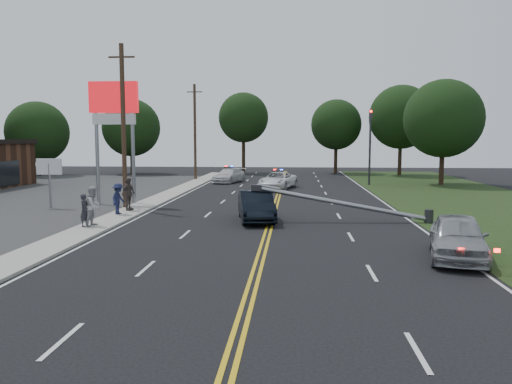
# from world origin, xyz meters

# --- Properties ---
(ground) EXTENTS (120.00, 120.00, 0.00)m
(ground) POSITION_xyz_m (0.00, 0.00, 0.00)
(ground) COLOR black
(ground) RESTS_ON ground
(sidewalk) EXTENTS (1.80, 70.00, 0.12)m
(sidewalk) POSITION_xyz_m (-8.40, 10.00, 0.06)
(sidewalk) COLOR #9F9A90
(sidewalk) RESTS_ON ground
(centerline_yellow) EXTENTS (0.36, 80.00, 0.00)m
(centerline_yellow) POSITION_xyz_m (0.00, 10.00, 0.01)
(centerline_yellow) COLOR gold
(centerline_yellow) RESTS_ON ground
(pylon_sign) EXTENTS (3.20, 0.35, 8.00)m
(pylon_sign) POSITION_xyz_m (-10.50, 14.00, 6.00)
(pylon_sign) COLOR gray
(pylon_sign) RESTS_ON ground
(small_sign) EXTENTS (1.60, 0.14, 3.10)m
(small_sign) POSITION_xyz_m (-14.00, 12.00, 2.33)
(small_sign) COLOR gray
(small_sign) RESTS_ON ground
(traffic_signal) EXTENTS (0.28, 0.41, 7.05)m
(traffic_signal) POSITION_xyz_m (8.30, 30.00, 4.21)
(traffic_signal) COLOR #2D2D30
(traffic_signal) RESTS_ON ground
(fallen_streetlight) EXTENTS (9.36, 0.44, 1.91)m
(fallen_streetlight) POSITION_xyz_m (4.19, 8.00, 0.92)
(fallen_streetlight) COLOR #2D2D30
(fallen_streetlight) RESTS_ON ground
(utility_pole_mid) EXTENTS (1.60, 0.28, 10.00)m
(utility_pole_mid) POSITION_xyz_m (-9.20, 12.00, 5.08)
(utility_pole_mid) COLOR #382619
(utility_pole_mid) RESTS_ON ground
(utility_pole_far) EXTENTS (1.60, 0.28, 10.00)m
(utility_pole_far) POSITION_xyz_m (-9.20, 34.00, 5.08)
(utility_pole_far) COLOR #382619
(utility_pole_far) RESTS_ON ground
(tree_4) EXTENTS (7.22, 7.22, 8.75)m
(tree_4) POSITION_xyz_m (-29.05, 39.18, 5.14)
(tree_4) COLOR black
(tree_4) RESTS_ON ground
(tree_5) EXTENTS (7.15, 7.15, 9.33)m
(tree_5) POSITION_xyz_m (-19.11, 43.29, 5.75)
(tree_5) COLOR black
(tree_5) RESTS_ON ground
(tree_6) EXTENTS (6.33, 6.33, 10.22)m
(tree_6) POSITION_xyz_m (-5.29, 45.68, 7.04)
(tree_6) COLOR black
(tree_6) RESTS_ON ground
(tree_7) EXTENTS (6.34, 6.34, 9.33)m
(tree_7) POSITION_xyz_m (6.44, 46.15, 6.15)
(tree_7) COLOR black
(tree_7) RESTS_ON ground
(tree_8) EXTENTS (7.55, 7.55, 10.71)m
(tree_8) POSITION_xyz_m (13.77, 42.91, 6.92)
(tree_8) COLOR black
(tree_8) RESTS_ON ground
(tree_9) EXTENTS (7.31, 7.31, 9.88)m
(tree_9) POSITION_xyz_m (15.10, 30.46, 6.22)
(tree_9) COLOR black
(tree_9) RESTS_ON ground
(crashed_sedan) EXTENTS (2.45, 5.01, 1.58)m
(crashed_sedan) POSITION_xyz_m (-0.79, 8.06, 0.79)
(crashed_sedan) COLOR black
(crashed_sedan) RESTS_ON ground
(waiting_sedan) EXTENTS (2.95, 5.02, 1.60)m
(waiting_sedan) POSITION_xyz_m (7.05, 0.22, 0.80)
(waiting_sedan) COLOR #989BA0
(waiting_sedan) RESTS_ON ground
(emergency_a) EXTENTS (3.63, 5.54, 1.42)m
(emergency_a) POSITION_xyz_m (-0.22, 25.86, 0.71)
(emergency_a) COLOR white
(emergency_a) RESTS_ON ground
(emergency_b) EXTENTS (3.36, 5.21, 1.41)m
(emergency_b) POSITION_xyz_m (-5.30, 31.33, 0.70)
(emergency_b) COLOR silver
(emergency_b) RESTS_ON ground
(bystander_a) EXTENTS (0.46, 0.62, 1.57)m
(bystander_a) POSITION_xyz_m (-8.80, 5.05, 0.90)
(bystander_a) COLOR #28272F
(bystander_a) RESTS_ON sidewalk
(bystander_b) EXTENTS (0.85, 1.02, 1.91)m
(bystander_b) POSITION_xyz_m (-8.46, 5.30, 1.08)
(bystander_b) COLOR #AEADB2
(bystander_b) RESTS_ON sidewalk
(bystander_c) EXTENTS (0.81, 1.20, 1.73)m
(bystander_c) POSITION_xyz_m (-8.58, 9.04, 0.98)
(bystander_c) COLOR #1A1F42
(bystander_c) RESTS_ON sidewalk
(bystander_d) EXTENTS (0.79, 1.23, 1.95)m
(bystander_d) POSITION_xyz_m (-8.52, 10.58, 1.10)
(bystander_d) COLOR #524642
(bystander_d) RESTS_ON sidewalk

